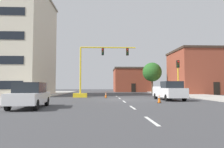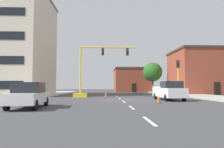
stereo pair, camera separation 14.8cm
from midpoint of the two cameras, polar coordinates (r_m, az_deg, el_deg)
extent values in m
plane|color=#424244|center=(22.91, 2.42, -7.12)|extent=(160.00, 160.00, 0.00)
cube|color=#B2ADA3|center=(32.43, -21.03, -5.68)|extent=(6.00, 56.00, 0.14)
cube|color=#B2ADA3|center=(33.92, 22.19, -5.55)|extent=(6.00, 56.00, 0.14)
cube|color=silver|center=(9.12, 10.43, -12.66)|extent=(0.16, 2.40, 0.01)
cube|color=silver|center=(14.49, 5.44, -9.24)|extent=(0.16, 2.40, 0.01)
cube|color=silver|center=(19.93, 3.19, -7.65)|extent=(0.16, 2.40, 0.01)
cube|color=silver|center=(25.39, 1.91, -6.75)|extent=(0.16, 2.40, 0.01)
cube|color=silver|center=(30.87, 1.09, -6.16)|extent=(0.16, 2.40, 0.01)
cube|color=beige|center=(38.11, -26.97, 7.07)|extent=(12.61, 13.64, 16.35)
cube|color=brown|center=(56.67, 5.16, -1.88)|extent=(9.09, 9.78, 5.98)
cube|color=#4C4238|center=(56.85, 5.14, 1.34)|extent=(9.39, 10.08, 0.40)
cube|color=black|center=(51.78, 5.91, -3.82)|extent=(1.10, 0.06, 2.20)
cube|color=brown|center=(43.70, 23.69, 0.24)|extent=(11.03, 9.72, 8.10)
cube|color=#3D2D23|center=(44.15, 23.56, 5.76)|extent=(11.33, 10.02, 0.40)
cube|color=black|center=(39.30, 26.97, -3.60)|extent=(1.10, 0.06, 2.20)
cube|color=yellow|center=(27.90, -8.95, -5.85)|extent=(1.80, 1.20, 0.55)
cylinder|color=yellow|center=(27.96, -8.89, 1.08)|extent=(0.20, 0.20, 6.20)
cylinder|color=yellow|center=(28.22, -1.20, 7.35)|extent=(7.48, 0.16, 0.16)
cube|color=black|center=(28.10, -2.73, 6.20)|extent=(0.32, 0.36, 0.95)
sphere|color=red|center=(27.96, -2.73, 6.83)|extent=(0.20, 0.20, 0.20)
sphere|color=#38280A|center=(27.92, -2.73, 6.26)|extent=(0.20, 0.20, 0.20)
sphere|color=black|center=(27.87, -2.73, 5.69)|extent=(0.20, 0.20, 0.20)
cube|color=black|center=(28.30, 4.14, 6.14)|extent=(0.32, 0.36, 0.95)
sphere|color=red|center=(28.16, 4.18, 6.76)|extent=(0.20, 0.20, 0.20)
sphere|color=#38280A|center=(28.11, 4.18, 6.20)|extent=(0.20, 0.20, 0.20)
sphere|color=black|center=(28.07, 4.18, 5.63)|extent=(0.20, 0.20, 0.20)
cylinder|color=yellow|center=(27.46, 17.73, -1.33)|extent=(0.14, 0.14, 4.80)
cube|color=black|center=(27.59, 17.66, 2.67)|extent=(0.32, 0.36, 0.95)
sphere|color=red|center=(27.44, 17.78, 3.28)|extent=(0.20, 0.20, 0.20)
sphere|color=#38280A|center=(27.41, 17.80, 2.70)|extent=(0.20, 0.20, 0.20)
sphere|color=black|center=(27.38, 17.81, 2.11)|extent=(0.20, 0.20, 0.20)
cylinder|color=brown|center=(45.65, 11.02, -3.31)|extent=(0.36, 0.36, 3.03)
sphere|color=#286023|center=(45.75, 10.98, 0.54)|extent=(4.16, 4.16, 4.16)
cube|color=white|center=(23.00, 15.27, -4.95)|extent=(2.20, 5.47, 0.95)
cube|color=#1E2328|center=(22.15, 16.04, -2.87)|extent=(1.91, 1.87, 0.70)
cube|color=white|center=(24.11, 14.28, -3.57)|extent=(2.10, 2.88, 0.16)
cylinder|color=black|center=(21.66, 19.22, -6.24)|extent=(0.25, 0.69, 0.68)
cylinder|color=black|center=(20.99, 14.70, -6.41)|extent=(0.25, 0.69, 0.68)
cylinder|color=black|center=(25.05, 15.79, -5.89)|extent=(0.25, 0.69, 0.68)
cylinder|color=black|center=(24.48, 11.82, -6.01)|extent=(0.25, 0.69, 0.68)
cube|color=white|center=(15.14, -22.13, -6.15)|extent=(2.10, 4.60, 0.70)
cube|color=#1E2328|center=(15.21, -21.97, -3.50)|extent=(1.83, 2.39, 0.70)
cylinder|color=black|center=(16.86, -23.41, -7.01)|extent=(0.26, 0.69, 0.68)
cylinder|color=black|center=(16.44, -17.88, -7.22)|extent=(0.26, 0.69, 0.68)
cylinder|color=black|center=(13.97, -27.22, -7.71)|extent=(0.26, 0.69, 0.68)
cylinder|color=black|center=(13.47, -20.60, -8.04)|extent=(0.26, 0.69, 0.68)
cube|color=black|center=(18.77, 12.75, -7.79)|extent=(0.36, 0.36, 0.04)
cone|color=orange|center=(18.74, 12.74, -6.61)|extent=(0.28, 0.28, 0.73)
cylinder|color=white|center=(18.74, 12.73, -6.35)|extent=(0.19, 0.19, 0.08)
cube|color=black|center=(26.23, -1.89, -6.60)|extent=(0.36, 0.36, 0.04)
cone|color=orange|center=(26.21, -1.89, -5.77)|extent=(0.28, 0.28, 0.72)
cylinder|color=white|center=(26.21, -1.89, -5.58)|extent=(0.19, 0.19, 0.08)
camera|label=1|loc=(0.07, -90.15, 0.01)|focal=32.95mm
camera|label=2|loc=(0.07, 89.85, -0.01)|focal=32.95mm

